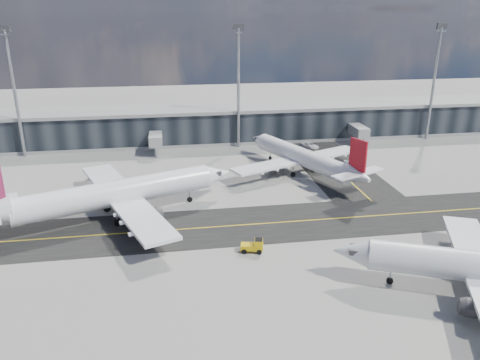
{
  "coord_description": "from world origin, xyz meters",
  "views": [
    {
      "loc": [
        -17.3,
        -61.95,
        32.16
      ],
      "look_at": [
        -5.57,
        11.03,
        5.0
      ],
      "focal_mm": 35.0,
      "sensor_mm": 36.0,
      "label": 1
    }
  ],
  "objects_px": {
    "airliner_af": "(113,194)",
    "airliner_redtail": "(303,157)",
    "baggage_tug": "(254,246)",
    "service_van": "(310,145)"
  },
  "relations": [
    {
      "from": "baggage_tug",
      "to": "service_van",
      "type": "distance_m",
      "value": 53.99
    },
    {
      "from": "airliner_af",
      "to": "airliner_redtail",
      "type": "relative_size",
      "value": 1.18
    },
    {
      "from": "airliner_redtail",
      "to": "service_van",
      "type": "bearing_deg",
      "value": 45.54
    },
    {
      "from": "airliner_af",
      "to": "airliner_redtail",
      "type": "height_order",
      "value": "airliner_af"
    },
    {
      "from": "baggage_tug",
      "to": "service_van",
      "type": "relative_size",
      "value": 0.65
    },
    {
      "from": "airliner_af",
      "to": "baggage_tug",
      "type": "height_order",
      "value": "airliner_af"
    },
    {
      "from": "airliner_af",
      "to": "airliner_redtail",
      "type": "bearing_deg",
      "value": 92.96
    },
    {
      "from": "airliner_redtail",
      "to": "service_van",
      "type": "relative_size",
      "value": 6.65
    },
    {
      "from": "airliner_af",
      "to": "baggage_tug",
      "type": "relative_size",
      "value": 12.15
    },
    {
      "from": "baggage_tug",
      "to": "service_van",
      "type": "bearing_deg",
      "value": 167.88
    }
  ]
}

